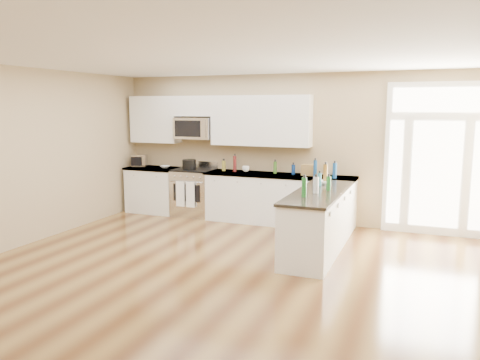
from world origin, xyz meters
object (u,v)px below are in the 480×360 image
object	(u,v)px
kitchen_range	(194,192)
toaster_oven	(140,161)
peninsula_cabinet	(318,224)
stockpot	(189,164)

from	to	relation	value
kitchen_range	toaster_oven	bearing A→B (deg)	179.82
peninsula_cabinet	toaster_oven	bearing A→B (deg)	160.62
kitchen_range	stockpot	xyz separation A→B (m)	(-0.07, -0.07, 0.58)
kitchen_range	stockpot	bearing A→B (deg)	-132.12
stockpot	toaster_oven	distance (m)	1.21
peninsula_cabinet	toaster_oven	world-z (taller)	toaster_oven
kitchen_range	toaster_oven	xyz separation A→B (m)	(-1.28, 0.00, 0.58)
stockpot	kitchen_range	bearing A→B (deg)	47.88
peninsula_cabinet	kitchen_range	xyz separation A→B (m)	(-2.85, 1.45, 0.04)
peninsula_cabinet	stockpot	world-z (taller)	stockpot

